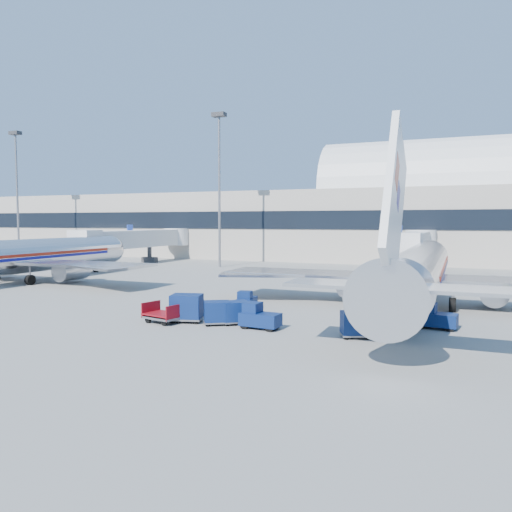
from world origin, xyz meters
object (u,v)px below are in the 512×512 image
at_px(cart_open_red, 163,316).
at_px(jetbridge_mid, 141,239).
at_px(mast_west, 219,167).
at_px(cart_train_c, 187,307).
at_px(mast_far_west, 17,176).
at_px(cart_solo_near, 356,324).
at_px(cart_train_b, 217,312).
at_px(tug_left, 246,301).
at_px(tug_right, 435,317).
at_px(tug_lead, 259,317).
at_px(airliner_main, 418,271).
at_px(cart_train_a, 235,312).
at_px(airliner_mid, 19,256).
at_px(jetbridge_near, 415,244).

bearing_deg(cart_open_red, jetbridge_mid, 140.61).
relative_size(mast_west, cart_train_c, 9.16).
bearing_deg(mast_far_west, cart_solo_near, -29.05).
height_order(mast_west, cart_train_b, mast_west).
bearing_deg(jetbridge_mid, mast_far_west, -178.19).
height_order(tug_left, cart_open_red, tug_left).
distance_m(tug_right, tug_left, 13.83).
relative_size(tug_lead, tug_right, 1.01).
bearing_deg(tug_lead, airliner_main, 58.70).
bearing_deg(airliner_main, mast_far_west, 159.99).
xyz_separation_m(cart_train_a, cart_train_c, (-3.33, -0.60, 0.18)).
distance_m(tug_right, cart_solo_near, 6.07).
xyz_separation_m(mast_west, tug_left, (17.91, -31.48, -14.11)).
relative_size(airliner_mid, tug_lead, 14.21).
xyz_separation_m(airliner_main, cart_train_b, (-11.67, -11.79, -2.10)).
height_order(jetbridge_mid, cart_train_b, jetbridge_mid).
height_order(tug_lead, cart_train_b, tug_lead).
bearing_deg(cart_solo_near, mast_far_west, 127.10).
height_order(cart_train_c, cart_solo_near, cart_train_c).
bearing_deg(jetbridge_near, tug_left, -106.70).
xyz_separation_m(airliner_mid, tug_right, (43.65, -7.58, -2.19)).
distance_m(cart_train_a, cart_train_c, 3.39).
height_order(mast_west, cart_train_a, mast_west).
relative_size(airliner_mid, jetbridge_mid, 1.35).
distance_m(airliner_main, jetbridge_mid, 51.62).
bearing_deg(airliner_main, mast_west, 139.64).
distance_m(cart_train_a, cart_train_b, 1.21).
distance_m(jetbridge_near, cart_train_c, 39.88).
bearing_deg(cart_train_b, mast_west, 84.64).
xyz_separation_m(jetbridge_mid, tug_lead, (35.72, -38.16, -3.18)).
relative_size(mast_west, cart_open_red, 8.13).
bearing_deg(cart_open_red, mast_far_west, 158.94).
height_order(cart_train_b, cart_train_c, cart_train_c).
height_order(jetbridge_mid, mast_far_west, mast_far_west).
bearing_deg(jetbridge_mid, jetbridge_near, 0.00).
distance_m(tug_right, cart_open_red, 17.65).
relative_size(cart_train_a, cart_open_red, 0.78).
height_order(jetbridge_near, tug_right, jetbridge_near).
distance_m(tug_lead, tug_right, 11.19).
relative_size(tug_right, cart_solo_near, 1.22).
bearing_deg(tug_left, tug_lead, -157.46).
bearing_deg(tug_lead, cart_train_a, 165.31).
bearing_deg(tug_lead, mast_far_west, 153.58).
height_order(tug_right, tug_left, tug_right).
height_order(airliner_main, cart_open_red, airliner_main).
bearing_deg(airliner_main, cart_train_c, -139.94).
relative_size(airliner_main, cart_train_a, 17.19).
bearing_deg(mast_far_west, airliner_main, -20.01).
relative_size(mast_west, cart_train_b, 10.27).
relative_size(mast_far_west, cart_train_c, 9.16).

